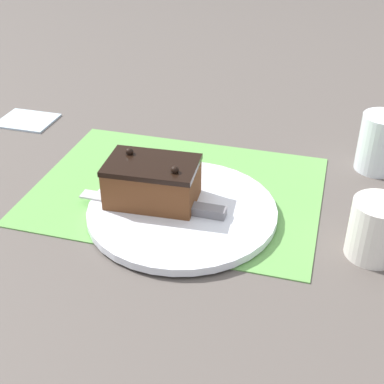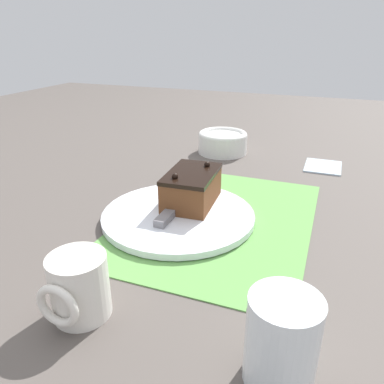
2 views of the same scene
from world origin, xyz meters
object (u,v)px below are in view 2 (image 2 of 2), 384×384
at_px(cake_plate, 178,215).
at_px(coffee_mug, 78,287).
at_px(drinking_glass, 282,340).
at_px(serving_knife, 176,208).
at_px(chocolate_cake, 192,187).
at_px(small_bowl, 223,142).

relative_size(cake_plate, coffee_mug, 3.41).
height_order(cake_plate, drinking_glass, drinking_glass).
height_order(cake_plate, serving_knife, serving_knife).
relative_size(cake_plate, chocolate_cake, 2.02).
distance_m(serving_knife, small_bowl, 0.43).
xyz_separation_m(drinking_glass, coffee_mug, (-0.00, -0.25, -0.01)).
relative_size(cake_plate, small_bowl, 2.05).
bearing_deg(cake_plate, coffee_mug, -3.21).
bearing_deg(cake_plate, small_bowl, -174.34).
distance_m(cake_plate, chocolate_cake, 0.06).
distance_m(small_bowl, coffee_mug, 0.71).
height_order(chocolate_cake, coffee_mug, chocolate_cake).
distance_m(chocolate_cake, serving_knife, 0.05).
distance_m(chocolate_cake, drinking_glass, 0.40).
height_order(chocolate_cake, drinking_glass, drinking_glass).
relative_size(chocolate_cake, coffee_mug, 1.69).
bearing_deg(serving_knife, coffee_mug, -91.20).
bearing_deg(cake_plate, chocolate_cake, 170.39).
height_order(small_bowl, coffee_mug, coffee_mug).
bearing_deg(coffee_mug, chocolate_cake, 175.83).
distance_m(drinking_glass, small_bowl, 0.76).
relative_size(drinking_glass, small_bowl, 0.72).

